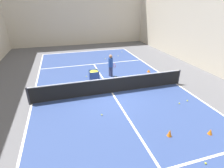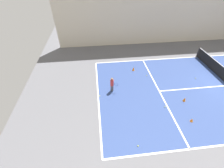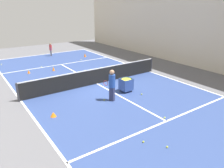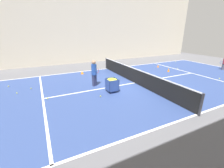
% 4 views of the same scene
% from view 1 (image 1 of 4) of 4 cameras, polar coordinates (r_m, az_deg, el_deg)
% --- Properties ---
extents(ground_plane, '(32.48, 32.48, 0.00)m').
position_cam_1_polar(ground_plane, '(10.80, 0.00, -2.92)').
color(ground_plane, '#5B5B60').
extents(court_playing_area, '(9.22, 20.93, 0.00)m').
position_cam_1_polar(court_playing_area, '(10.80, 0.00, -2.91)').
color(court_playing_area, navy).
rests_on(court_playing_area, ground).
extents(line_baseline_far, '(9.22, 0.10, 0.00)m').
position_cam_1_polar(line_baseline_far, '(20.43, -8.54, 10.46)').
color(line_baseline_far, white).
rests_on(line_baseline_far, ground).
extents(line_sideline_left, '(0.10, 20.93, 0.00)m').
position_cam_1_polar(line_sideline_left, '(10.62, -24.73, -5.96)').
color(line_sideline_left, white).
rests_on(line_sideline_left, ground).
extents(line_sideline_right, '(0.10, 20.93, 0.00)m').
position_cam_1_polar(line_sideline_right, '(12.76, 20.26, 0.05)').
color(line_sideline_right, white).
rests_on(line_sideline_right, ground).
extents(line_service_far, '(9.22, 0.10, 0.00)m').
position_cam_1_polar(line_service_far, '(15.96, -5.94, 6.45)').
color(line_service_far, white).
rests_on(line_service_far, ground).
extents(line_centre_service, '(0.10, 11.51, 0.00)m').
position_cam_1_polar(line_centre_service, '(10.79, 0.00, -2.90)').
color(line_centre_service, white).
rests_on(line_centre_service, ground).
extents(hall_enclosure_far, '(16.76, 0.15, 8.70)m').
position_cam_1_polar(hall_enclosure_far, '(23.62, -10.81, 22.94)').
color(hall_enclosure_far, beige).
rests_on(hall_enclosure_far, ground).
extents(tennis_net, '(9.52, 0.10, 1.01)m').
position_cam_1_polar(tennis_net, '(10.56, 0.00, -0.41)').
color(tennis_net, '#2D2D33').
rests_on(tennis_net, ground).
extents(coach_at_net, '(0.48, 0.65, 1.66)m').
position_cam_1_polar(coach_at_net, '(12.93, -0.42, 6.52)').
color(coach_at_net, '#2D3351').
rests_on(coach_at_net, ground).
extents(ball_cart, '(0.64, 0.61, 0.80)m').
position_cam_1_polar(ball_cart, '(12.24, -5.91, 3.37)').
color(ball_cart, '#2D478C').
rests_on(ball_cart, ground).
extents(training_cone_0, '(0.26, 0.26, 0.22)m').
position_cam_1_polar(training_cone_0, '(14.30, 11.90, 4.25)').
color(training_cone_0, orange).
rests_on(training_cone_0, ground).
extents(training_cone_1, '(0.20, 0.20, 0.32)m').
position_cam_1_polar(training_cone_1, '(7.88, 18.31, -14.92)').
color(training_cone_1, orange).
rests_on(training_cone_1, ground).
extents(training_cone_3, '(0.19, 0.19, 0.25)m').
position_cam_1_polar(training_cone_3, '(8.68, 29.45, -13.41)').
color(training_cone_3, orange).
rests_on(training_cone_3, ground).
extents(tennis_ball_0, '(0.07, 0.07, 0.07)m').
position_cam_1_polar(tennis_ball_0, '(18.40, 2.06, 9.19)').
color(tennis_ball_0, yellow).
rests_on(tennis_ball_0, ground).
extents(tennis_ball_1, '(0.07, 0.07, 0.07)m').
position_cam_1_polar(tennis_ball_1, '(19.91, 3.26, 10.40)').
color(tennis_ball_1, yellow).
rests_on(tennis_ball_1, ground).
extents(tennis_ball_2, '(0.07, 0.07, 0.07)m').
position_cam_1_polar(tennis_ball_2, '(10.34, 21.12, -5.90)').
color(tennis_ball_2, yellow).
rests_on(tennis_ball_2, ground).
extents(tennis_ball_5, '(0.07, 0.07, 0.07)m').
position_cam_1_polar(tennis_ball_5, '(17.43, -2.21, 8.28)').
color(tennis_ball_5, yellow).
rests_on(tennis_ball_5, ground).
extents(tennis_ball_6, '(0.07, 0.07, 0.07)m').
position_cam_1_polar(tennis_ball_6, '(10.79, 23.37, -4.98)').
color(tennis_ball_6, yellow).
rests_on(tennis_ball_6, ground).
extents(tennis_ball_7, '(0.07, 0.07, 0.07)m').
position_cam_1_polar(tennis_ball_7, '(8.77, -3.35, -9.99)').
color(tennis_ball_7, yellow).
rests_on(tennis_ball_7, ground).
extents(tennis_ball_8, '(0.07, 0.07, 0.07)m').
position_cam_1_polar(tennis_ball_8, '(13.14, 1.25, 2.57)').
color(tennis_ball_8, yellow).
rests_on(tennis_ball_8, ground).
extents(tennis_ball_9, '(0.07, 0.07, 0.07)m').
position_cam_1_polar(tennis_ball_9, '(15.73, -6.23, 6.27)').
color(tennis_ball_9, yellow).
rests_on(tennis_ball_9, ground).
extents(tennis_ball_10, '(0.07, 0.07, 0.07)m').
position_cam_1_polar(tennis_ball_10, '(16.90, -0.05, 7.76)').
color(tennis_ball_10, yellow).
rests_on(tennis_ball_10, ground).
extents(tennis_ball_11, '(0.07, 0.07, 0.07)m').
position_cam_1_polar(tennis_ball_11, '(7.36, 28.27, -21.83)').
color(tennis_ball_11, yellow).
rests_on(tennis_ball_11, ground).
extents(tennis_ball_13, '(0.07, 0.07, 0.07)m').
position_cam_1_polar(tennis_ball_13, '(13.20, -8.32, 2.39)').
color(tennis_ball_13, yellow).
rests_on(tennis_ball_13, ground).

